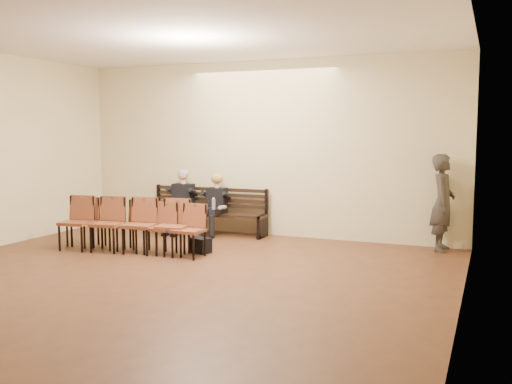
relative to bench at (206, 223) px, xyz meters
The scene contains 11 objects.
ground 4.79m from the bench, 76.37° to the right, with size 10.00×10.00×0.00m, color brown.
room_walls 4.64m from the bench, 73.73° to the right, with size 8.02×10.01×3.51m.
bench is the anchor object (origin of this frame).
seated_man 0.67m from the bench, 166.88° to the right, with size 0.53×0.74×1.28m, color black, non-canonical shape.
seated_woman 0.44m from the bench, 24.27° to the right, with size 0.48×0.67×1.12m, color black, non-canonical shape.
laptop 0.70m from the bench, 150.91° to the right, with size 0.35×0.27×0.25m, color silver.
water_bottle 0.64m from the bench, 45.96° to the right, with size 0.07×0.07×0.23m, color silver.
bag 1.89m from the bench, 65.33° to the right, with size 0.35×0.24×0.26m, color black.
passerby 4.69m from the bench, ahead, with size 0.72×0.47×1.96m, color #332E2A.
chair_row_front 2.25m from the bench, 101.84° to the right, with size 2.33×0.52×0.96m, color brown.
chair_row_back 2.10m from the bench, 99.76° to the right, with size 2.75×0.49×0.90m, color brown.
Camera 1 is at (4.30, -5.65, 2.08)m, focal length 40.00 mm.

